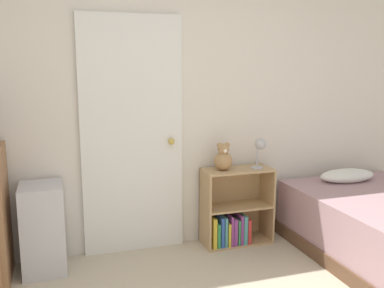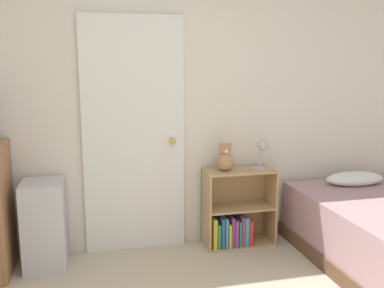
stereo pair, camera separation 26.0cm
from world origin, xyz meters
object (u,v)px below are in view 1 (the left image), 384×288
at_px(desk_lamp, 260,147).
at_px(teddy_bear, 223,158).
at_px(storage_bin, 43,228).
at_px(bookshelf, 232,216).

bearing_deg(desk_lamp, teddy_bear, 172.89).
distance_m(storage_bin, desk_lamp, 1.92).
height_order(storage_bin, desk_lamp, desk_lamp).
bearing_deg(teddy_bear, desk_lamp, -7.11).
xyz_separation_m(bookshelf, teddy_bear, (-0.09, -0.00, 0.53)).
distance_m(storage_bin, bookshelf, 1.61).
height_order(bookshelf, teddy_bear, teddy_bear).
bearing_deg(storage_bin, bookshelf, 1.55).
height_order(teddy_bear, desk_lamp, desk_lamp).
xyz_separation_m(storage_bin, desk_lamp, (1.84, 0.00, 0.53)).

